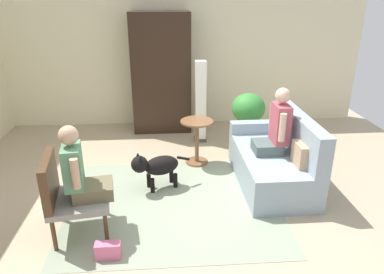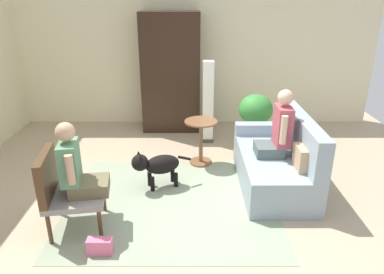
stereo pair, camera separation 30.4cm
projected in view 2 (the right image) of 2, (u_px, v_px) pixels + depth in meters
ground_plane at (188, 203)px, 4.42m from camera, size 7.68×7.68×0.00m
back_wall at (190, 49)px, 6.72m from camera, size 7.00×0.12×2.84m
area_rug at (173, 202)px, 4.42m from camera, size 2.54×2.23×0.01m
couch at (279, 163)px, 4.71m from camera, size 0.86×1.63×0.96m
armchair at (63, 186)px, 3.77m from camera, size 0.69×0.72×0.90m
person_on_couch at (280, 129)px, 4.51m from camera, size 0.42×0.50×0.86m
person_on_armchair at (77, 167)px, 3.71m from camera, size 0.51×0.50×0.80m
round_end_table at (202, 138)px, 5.30m from camera, size 0.48×0.48×0.68m
dog at (158, 165)px, 4.65m from camera, size 0.76×0.41×0.54m
potted_plant at (257, 113)px, 5.79m from camera, size 0.55×0.55×0.91m
column_lamp at (209, 103)px, 6.02m from camera, size 0.20×0.20×1.39m
armoire_cabinet at (172, 73)px, 6.48m from camera, size 1.04×0.56×2.12m
handbag at (101, 246)px, 3.53m from camera, size 0.25×0.11×0.17m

